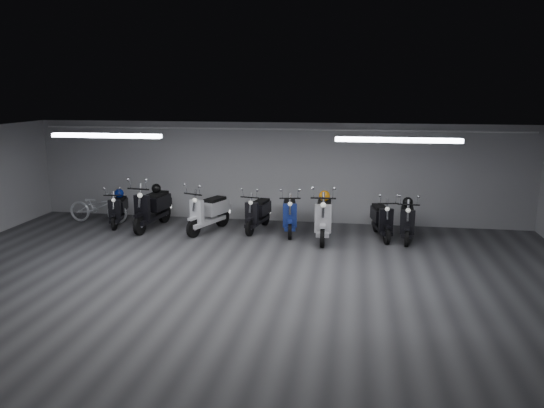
% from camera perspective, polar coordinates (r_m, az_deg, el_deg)
% --- Properties ---
extents(floor, '(14.00, 10.00, 0.01)m').
position_cam_1_polar(floor, '(10.18, -3.95, -8.80)').
color(floor, '#38383A').
rests_on(floor, ground).
extents(ceiling, '(14.00, 10.00, 0.01)m').
position_cam_1_polar(ceiling, '(9.52, -4.21, 7.15)').
color(ceiling, gray).
rests_on(ceiling, ground).
extents(back_wall, '(14.00, 0.01, 2.80)m').
position_cam_1_polar(back_wall, '(14.58, 0.41, 3.50)').
color(back_wall, '#A2A3A5').
rests_on(back_wall, ground).
extents(front_wall, '(14.00, 0.01, 2.80)m').
position_cam_1_polar(front_wall, '(5.28, -16.91, -13.82)').
color(front_wall, '#A2A3A5').
rests_on(front_wall, ground).
extents(fluor_strip_left, '(2.40, 0.18, 0.08)m').
position_cam_1_polar(fluor_strip_left, '(11.51, -17.83, 7.20)').
color(fluor_strip_left, white).
rests_on(fluor_strip_left, ceiling).
extents(fluor_strip_right, '(2.40, 0.18, 0.08)m').
position_cam_1_polar(fluor_strip_right, '(10.30, 13.73, 6.87)').
color(fluor_strip_right, white).
rests_on(fluor_strip_right, ceiling).
extents(conduit, '(13.60, 0.05, 0.05)m').
position_cam_1_polar(conduit, '(14.35, 0.37, 8.26)').
color(conduit, white).
rests_on(conduit, back_wall).
extents(scooter_0, '(0.86, 1.66, 1.18)m').
position_cam_1_polar(scooter_0, '(14.84, -16.64, -0.05)').
color(scooter_0, black).
rests_on(scooter_0, floor).
extents(scooter_1, '(0.91, 2.08, 1.50)m').
position_cam_1_polar(scooter_1, '(14.23, -13.13, 0.28)').
color(scooter_1, black).
rests_on(scooter_1, floor).
extents(scooter_2, '(1.26, 1.97, 1.39)m').
position_cam_1_polar(scooter_2, '(13.65, -7.08, -0.23)').
color(scooter_2, silver).
rests_on(scooter_2, floor).
extents(scooter_3, '(0.87, 1.76, 1.25)m').
position_cam_1_polar(scooter_3, '(13.69, -1.59, -0.40)').
color(scooter_3, black).
rests_on(scooter_3, floor).
extents(scooter_4, '(0.82, 1.82, 1.31)m').
position_cam_1_polar(scooter_4, '(13.43, 1.97, -0.54)').
color(scooter_4, navy).
rests_on(scooter_4, floor).
extents(scooter_6, '(0.72, 2.01, 1.48)m').
position_cam_1_polar(scooter_6, '(12.90, 5.74, -0.74)').
color(scooter_6, '#AFAEB2').
rests_on(scooter_6, floor).
extents(scooter_7, '(0.88, 1.76, 1.26)m').
position_cam_1_polar(scooter_7, '(13.30, 12.04, -1.06)').
color(scooter_7, black).
rests_on(scooter_7, floor).
extents(scooter_8, '(0.70, 1.75, 1.28)m').
position_cam_1_polar(scooter_8, '(13.24, 14.71, -1.21)').
color(scooter_8, black).
rests_on(scooter_8, floor).
extents(bicycle, '(1.76, 0.68, 1.12)m').
position_cam_1_polar(bicycle, '(15.34, -18.67, 0.10)').
color(bicycle, white).
rests_on(bicycle, floor).
extents(helmet_0, '(0.26, 0.26, 0.26)m').
position_cam_1_polar(helmet_0, '(14.41, -12.66, 1.70)').
color(helmet_0, black).
rests_on(helmet_0, scooter_1).
extents(helmet_1, '(0.25, 0.25, 0.25)m').
position_cam_1_polar(helmet_1, '(15.00, -16.52, 1.14)').
color(helmet_1, navy).
rests_on(helmet_1, scooter_0).
extents(helmet_2, '(0.28, 0.28, 0.28)m').
position_cam_1_polar(helmet_2, '(13.10, 5.81, 0.89)').
color(helmet_2, orange).
rests_on(helmet_2, scooter_6).
extents(helmet_3, '(0.26, 0.26, 0.26)m').
position_cam_1_polar(helmet_3, '(13.42, 14.76, 0.20)').
color(helmet_3, black).
rests_on(helmet_3, scooter_8).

